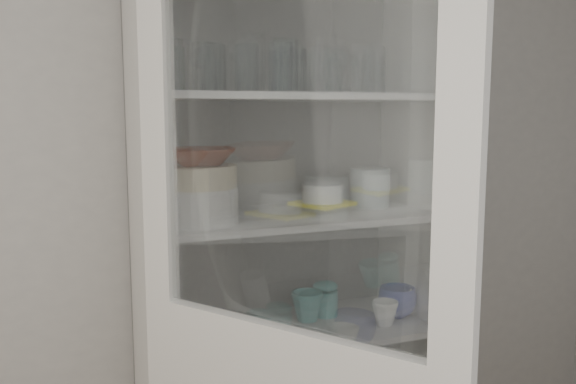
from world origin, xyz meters
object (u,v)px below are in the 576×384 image
object	(u,v)px
plate_stack_front	(202,205)
pantry_cabinet	(281,299)
mug_teal	(307,306)
white_canister	(169,324)
goblet_3	(361,72)
white_ramekin	(323,193)
mug_white	(385,313)
terracotta_bowl	(201,156)
goblet_1	(285,67)
yellow_trivet	(322,203)
mug_blue	(397,302)
plate_stack_back	(191,203)
glass_platter	(322,208)
grey_bowl_stack	(370,187)
teal_jar	(325,300)
measuring_cups	(242,334)
goblet_2	(341,69)
goblet_0	(201,69)
cream_bowl	(201,176)

from	to	relation	value
plate_stack_front	pantry_cabinet	bearing A→B (deg)	23.15
mug_teal	white_canister	world-z (taller)	white_canister
goblet_3	white_ramekin	world-z (taller)	goblet_3
mug_white	terracotta_bowl	bearing A→B (deg)	159.03
goblet_1	plate_stack_front	bearing A→B (deg)	-153.69
yellow_trivet	mug_white	bearing A→B (deg)	-31.45
goblet_1	mug_blue	distance (m)	0.93
plate_stack_back	glass_platter	xyz separation A→B (m)	(0.43, -0.12, -0.03)
grey_bowl_stack	teal_jar	world-z (taller)	grey_bowl_stack
glass_platter	mug_blue	world-z (taller)	glass_platter
terracotta_bowl	mug_teal	xyz separation A→B (m)	(0.40, 0.10, -0.55)
mug_blue	teal_jar	size ratio (longest dim) A/B	1.25
mug_blue	measuring_cups	distance (m)	0.60
goblet_2	mug_teal	distance (m)	0.85
goblet_3	white_canister	distance (m)	1.09
plate_stack_front	measuring_cups	xyz separation A→B (m)	(0.13, 0.01, -0.43)
glass_platter	mug_teal	size ratio (longest dim) A/B	2.93
plate_stack_back	grey_bowl_stack	world-z (taller)	grey_bowl_stack
goblet_0	teal_jar	size ratio (longest dim) A/B	1.41
plate_stack_front	glass_platter	distance (m)	0.46
plate_stack_front	glass_platter	world-z (taller)	plate_stack_front
pantry_cabinet	plate_stack_back	distance (m)	0.47
teal_jar	goblet_3	bearing A→B (deg)	7.18
goblet_1	cream_bowl	xyz separation A→B (m)	(-0.35, -0.17, -0.35)
yellow_trivet	white_ramekin	size ratio (longest dim) A/B	1.20
goblet_1	yellow_trivet	distance (m)	0.49
goblet_1	white_canister	size ratio (longest dim) A/B	1.45
cream_bowl	yellow_trivet	distance (m)	0.47
grey_bowl_stack	mug_teal	bearing A→B (deg)	176.14
goblet_1	goblet_2	world-z (taller)	goblet_1
cream_bowl	white_ramekin	size ratio (longest dim) A/B	1.54
goblet_3	plate_stack_back	size ratio (longest dim) A/B	0.69
white_ramekin	measuring_cups	distance (m)	0.55
pantry_cabinet	measuring_cups	xyz separation A→B (m)	(-0.19, -0.12, -0.06)
plate_stack_back	grey_bowl_stack	bearing A→B (deg)	-10.36
grey_bowl_stack	mug_white	distance (m)	0.45
glass_platter	goblet_1	bearing A→B (deg)	137.55
mug_teal	measuring_cups	world-z (taller)	mug_teal
plate_stack_front	mug_white	bearing A→B (deg)	-3.42
goblet_0	mug_blue	xyz separation A→B (m)	(0.68, -0.12, -0.82)
yellow_trivet	mug_blue	distance (m)	0.47
pantry_cabinet	goblet_1	bearing A→B (deg)	50.36
mug_teal	measuring_cups	size ratio (longest dim) A/B	1.06
goblet_2	measuring_cups	size ratio (longest dim) A/B	1.65
goblet_2	grey_bowl_stack	world-z (taller)	goblet_2
glass_platter	plate_stack_front	bearing A→B (deg)	-170.10
plate_stack_front	goblet_3	bearing A→B (deg)	13.46
glass_platter	white_canister	bearing A→B (deg)	-179.98
teal_jar	measuring_cups	distance (m)	0.38
grey_bowl_stack	mug_blue	bearing A→B (deg)	-35.81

